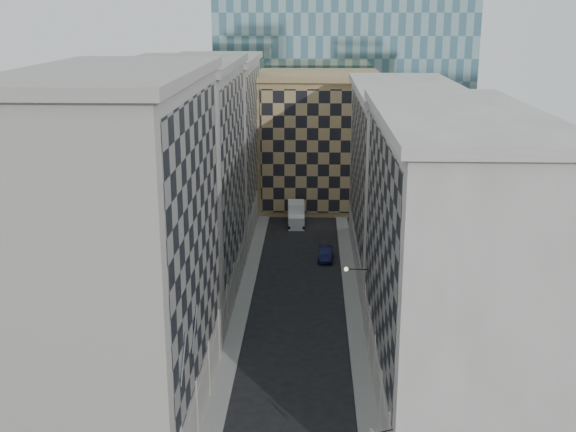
# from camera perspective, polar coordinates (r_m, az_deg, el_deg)

# --- Properties ---
(sidewalk_west) EXTENTS (1.50, 100.00, 0.15)m
(sidewalk_west) POSITION_cam_1_polar(r_m,az_deg,el_deg) (68.71, -3.67, -7.18)
(sidewalk_west) COLOR gray
(sidewalk_west) RESTS_ON ground
(sidewalk_east) EXTENTS (1.50, 100.00, 0.15)m
(sidewalk_east) POSITION_cam_1_polar(r_m,az_deg,el_deg) (68.50, 5.17, -7.29)
(sidewalk_east) COLOR gray
(sidewalk_east) RESTS_ON ground
(bldg_left_a) EXTENTS (10.80, 22.80, 23.70)m
(bldg_left_a) POSITION_cam_1_polar(r_m,az_deg,el_deg) (47.99, -12.86, -2.95)
(bldg_left_a) COLOR #A49D93
(bldg_left_a) RESTS_ON ground
(bldg_left_b) EXTENTS (10.80, 22.80, 22.70)m
(bldg_left_b) POSITION_cam_1_polar(r_m,az_deg,el_deg) (68.79, -8.27, 2.58)
(bldg_left_b) COLOR gray
(bldg_left_b) RESTS_ON ground
(bldg_left_c) EXTENTS (10.80, 22.80, 21.70)m
(bldg_left_c) POSITION_cam_1_polar(r_m,az_deg,el_deg) (90.16, -5.83, 5.52)
(bldg_left_c) COLOR #A49D93
(bldg_left_c) RESTS_ON ground
(bldg_right_a) EXTENTS (10.80, 26.80, 20.70)m
(bldg_right_a) POSITION_cam_1_polar(r_m,az_deg,el_deg) (51.58, 12.59, -3.36)
(bldg_right_a) COLOR #AAA49C
(bldg_right_a) RESTS_ON ground
(bldg_right_b) EXTENTS (10.80, 28.80, 19.70)m
(bldg_right_b) POSITION_cam_1_polar(r_m,az_deg,el_deg) (77.39, 9.07, 2.92)
(bldg_right_b) COLOR #AAA49C
(bldg_right_b) RESTS_ON ground
(tan_block) EXTENTS (16.80, 14.80, 18.80)m
(tan_block) POSITION_cam_1_polar(r_m,az_deg,el_deg) (102.27, 2.38, 6.04)
(tan_block) COLOR #9D8453
(tan_block) RESTS_ON ground
(church_tower) EXTENTS (7.20, 7.20, 51.50)m
(church_tower) POSITION_cam_1_polar(r_m,az_deg,el_deg) (114.85, 1.41, 15.92)
(church_tower) COLOR #2C2822
(church_tower) RESTS_ON ground
(flagpoles_left) EXTENTS (0.10, 6.33, 2.33)m
(flagpoles_left) POSITION_cam_1_polar(r_m,az_deg,el_deg) (43.87, -7.80, -9.93)
(flagpoles_left) COLOR gray
(flagpoles_left) RESTS_ON ground
(bracket_lamp) EXTENTS (1.98, 0.36, 0.36)m
(bracket_lamp) POSITION_cam_1_polar(r_m,az_deg,el_deg) (60.62, 4.79, -4.21)
(bracket_lamp) COLOR black
(bracket_lamp) RESTS_ON ground
(box_truck) EXTENTS (2.32, 5.31, 2.87)m
(box_truck) POSITION_cam_1_polar(r_m,az_deg,el_deg) (94.03, 0.65, 0.04)
(box_truck) COLOR white
(box_truck) RESTS_ON ground
(dark_car) EXTENTS (1.75, 4.43, 1.43)m
(dark_car) POSITION_cam_1_polar(r_m,az_deg,el_deg) (81.22, 2.99, -2.97)
(dark_car) COLOR #0F1338
(dark_car) RESTS_ON ground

